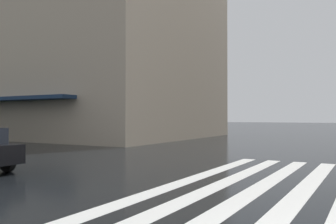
# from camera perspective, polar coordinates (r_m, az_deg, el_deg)

# --- Properties ---
(zebra_crossing) EXTENTS (13.00, 5.50, 0.01)m
(zebra_crossing) POSITION_cam_1_polar(r_m,az_deg,el_deg) (8.60, 16.28, -12.53)
(zebra_crossing) COLOR silver
(zebra_crossing) RESTS_ON ground_plane
(haussmann_block_mid) EXTENTS (17.84, 24.90, 19.12)m
(haussmann_block_mid) POSITION_cam_1_polar(r_m,az_deg,el_deg) (35.99, -15.02, 11.45)
(haussmann_block_mid) COLOR tan
(haussmann_block_mid) RESTS_ON ground_plane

